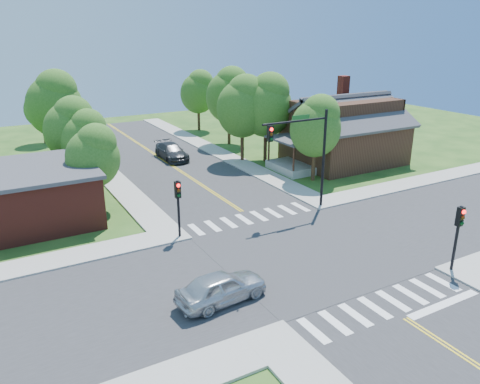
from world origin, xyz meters
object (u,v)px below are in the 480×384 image
signal_pole_se (459,227)px  car_dgrey (172,152)px  house_ne (344,129)px  signal_mast_ne (305,145)px  car_silver (221,288)px  signal_pole_nw (178,198)px

signal_pole_se → car_dgrey: size_ratio=0.71×
house_ne → signal_mast_ne: bearing=-142.3°
house_ne → car_silver: 27.34m
house_ne → car_silver: house_ne is taller
signal_pole_nw → house_ne: bearing=22.7°
signal_mast_ne → car_dgrey: signal_mast_ne is taller
signal_mast_ne → signal_pole_se: signal_mast_ne is taller
house_ne → car_dgrey: house_ne is taller
signal_mast_ne → signal_pole_nw: bearing=-179.9°
signal_pole_nw → car_dgrey: signal_pole_nw is taller
signal_pole_nw → car_silver: signal_pole_nw is taller
signal_pole_nw → house_ne: house_ne is taller
signal_pole_se → house_ne: 22.03m
car_dgrey → house_ne: bearing=-32.1°
car_silver → car_dgrey: (7.49, 25.54, 0.00)m
signal_pole_se → car_dgrey: bearing=99.3°
signal_mast_ne → car_dgrey: bearing=99.7°
house_ne → car_dgrey: bearing=147.3°
signal_pole_nw → car_dgrey: bearing=70.0°
house_ne → signal_pole_nw: bearing=-157.3°
signal_mast_ne → signal_pole_se: size_ratio=1.89×
house_ne → car_dgrey: 17.12m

